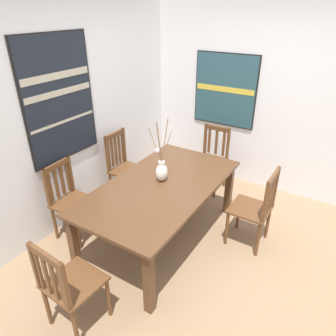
{
  "coord_description": "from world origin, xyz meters",
  "views": [
    {
      "loc": [
        -2.46,
        -0.98,
        2.47
      ],
      "look_at": [
        0.07,
        0.59,
        0.9
      ],
      "focal_mm": 33.47,
      "sensor_mm": 36.0,
      "label": 1
    }
  ],
  "objects": [
    {
      "name": "chair_4",
      "position": [
        1.35,
        0.64,
        0.48
      ],
      "size": [
        0.42,
        0.42,
        0.92
      ],
      "color": "brown",
      "rests_on": "ground_plane"
    },
    {
      "name": "chair_2",
      "position": [
        -0.5,
        1.56,
        0.48
      ],
      "size": [
        0.45,
        0.45,
        0.92
      ],
      "color": "brown",
      "rests_on": "ground_plane"
    },
    {
      "name": "chair_0",
      "position": [
        -1.37,
        0.64,
        0.48
      ],
      "size": [
        0.45,
        0.45,
        0.91
      ],
      "color": "brown",
      "rests_on": "ground_plane"
    },
    {
      "name": "dining_table",
      "position": [
        -0.02,
        0.63,
        0.64
      ],
      "size": [
        1.95,
        1.07,
        0.73
      ],
      "color": "#51331E",
      "rests_on": "ground_plane"
    },
    {
      "name": "ground_plane",
      "position": [
        0.0,
        0.0,
        -0.01
      ],
      "size": [
        6.4,
        6.4,
        0.03
      ],
      "primitive_type": "cube",
      "color": "#8E7051"
    },
    {
      "name": "wall_back",
      "position": [
        0.0,
        1.86,
        1.35
      ],
      "size": [
        6.4,
        0.12,
        2.7
      ],
      "primitive_type": "cube",
      "color": "silver",
      "rests_on": "ground_plane"
    },
    {
      "name": "centerpiece_vase",
      "position": [
        0.06,
        0.67,
        0.86
      ],
      "size": [
        0.18,
        0.24,
        0.69
      ],
      "color": "silver",
      "rests_on": "dining_table"
    },
    {
      "name": "chair_1",
      "position": [
        0.46,
        -0.31,
        0.5
      ],
      "size": [
        0.42,
        0.42,
        0.95
      ],
      "color": "brown",
      "rests_on": "ground_plane"
    },
    {
      "name": "chair_3",
      "position": [
        0.45,
        1.54,
        0.5
      ],
      "size": [
        0.43,
        0.43,
        0.97
      ],
      "color": "brown",
      "rests_on": "ground_plane"
    },
    {
      "name": "wall_side",
      "position": [
        1.86,
        0.0,
        1.35
      ],
      "size": [
        0.12,
        6.4,
        2.7
      ],
      "primitive_type": "cube",
      "color": "silver",
      "rests_on": "ground_plane"
    },
    {
      "name": "painting_on_back_wall",
      "position": [
        -0.24,
        1.79,
        1.55
      ],
      "size": [
        0.94,
        0.05,
        1.36
      ],
      "color": "black"
    },
    {
      "name": "painting_on_side_wall",
      "position": [
        1.79,
        0.7,
        1.37
      ],
      "size": [
        0.05,
        0.93,
        1.03
      ],
      "color": "black"
    }
  ]
}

